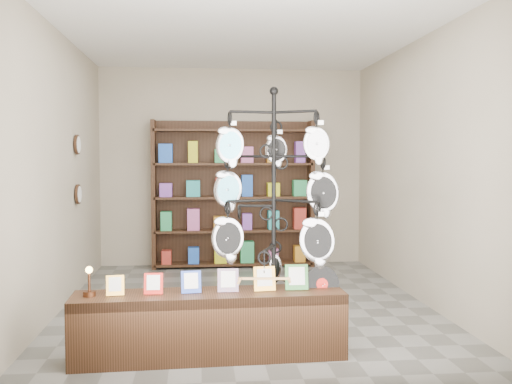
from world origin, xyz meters
TOP-DOWN VIEW (x-y plane):
  - ground at (0.00, 0.00)m, footprint 5.00×5.00m
  - room_envelope at (0.00, 0.00)m, footprint 5.00×5.00m
  - display_tree at (0.11, -1.58)m, footprint 1.15×1.09m
  - front_shelf at (-0.43, -1.66)m, footprint 2.22×0.53m
  - back_shelving at (0.00, 2.30)m, footprint 2.42×0.36m
  - wall_clocks at (-1.97, 0.80)m, footprint 0.03×0.24m

SIDE VIEW (x-z plane):
  - ground at x=0.00m, z-range 0.00..0.00m
  - front_shelf at x=-0.43m, z-range -0.12..0.66m
  - back_shelving at x=0.00m, z-range -0.07..2.13m
  - display_tree at x=0.11m, z-range 0.17..2.39m
  - wall_clocks at x=-1.97m, z-range 1.08..1.92m
  - room_envelope at x=0.00m, z-range -0.65..4.35m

